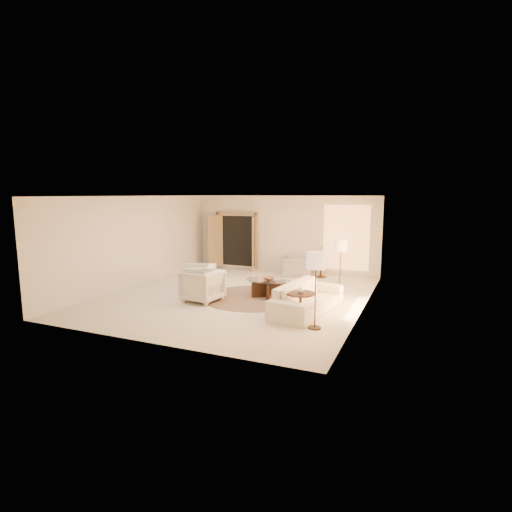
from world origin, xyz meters
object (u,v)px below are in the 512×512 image
at_px(end_vase, 301,290).
at_px(armchair_right, 202,284).
at_px(end_table, 300,301).
at_px(side_table, 321,267).
at_px(coffee_table, 269,286).
at_px(floor_lamp_near, 341,248).
at_px(armchair_left, 199,278).
at_px(sofa, 307,298).
at_px(side_vase, 321,256).
at_px(accent_chair, 297,263).
at_px(bowl, 269,278).
at_px(floor_lamp_far, 316,264).

bearing_deg(end_vase, armchair_right, 169.61).
height_order(end_table, end_vase, end_vase).
relative_size(armchair_right, side_table, 1.53).
relative_size(coffee_table, floor_lamp_near, 1.03).
height_order(armchair_left, side_table, armchair_left).
height_order(sofa, end_vase, end_vase).
distance_m(sofa, armchair_right, 2.88).
bearing_deg(side_table, side_vase, 0.00).
bearing_deg(side_table, accent_chair, -173.00).
height_order(end_table, bowl, end_table).
bearing_deg(end_vase, bowl, 130.52).
relative_size(sofa, floor_lamp_near, 1.57).
bearing_deg(end_vase, armchair_left, 159.65).
xyz_separation_m(sofa, side_table, (-0.72, 4.23, 0.01)).
xyz_separation_m(armchair_right, end_table, (2.89, -0.53, -0.03)).
bearing_deg(armchair_right, floor_lamp_far, 80.10).
bearing_deg(side_table, floor_lamp_far, -77.41).
bearing_deg(bowl, floor_lamp_far, -48.30).
relative_size(side_table, floor_lamp_far, 0.37).
bearing_deg(armchair_left, side_vase, 119.97).
bearing_deg(accent_chair, sofa, 98.19).
height_order(bowl, side_vase, side_vase).
xyz_separation_m(coffee_table, side_vase, (0.70, 3.21, 0.43)).
distance_m(armchair_right, coffee_table, 1.86).
distance_m(armchair_left, floor_lamp_far, 4.37).
xyz_separation_m(end_table, floor_lamp_near, (0.34, 2.77, 0.90)).
xyz_separation_m(side_table, end_vase, (0.73, -4.88, 0.34)).
distance_m(armchair_right, end_table, 2.94).
relative_size(sofa, end_table, 3.65).
height_order(floor_lamp_near, side_vase, floor_lamp_near).
xyz_separation_m(armchair_left, accent_chair, (1.88, 3.50, -0.00)).
xyz_separation_m(armchair_right, end_vase, (2.89, -0.53, 0.25)).
distance_m(accent_chair, end_table, 5.03).
distance_m(sofa, end_table, 0.65).
bearing_deg(side_vase, accent_chair, -173.00).
distance_m(armchair_right, side_table, 4.86).
height_order(floor_lamp_far, end_vase, floor_lamp_far).
bearing_deg(side_vase, side_table, 0.00).
relative_size(armchair_left, floor_lamp_near, 0.58).
bearing_deg(side_vase, coffee_table, -102.27).
relative_size(armchair_right, bowl, 2.79).
distance_m(coffee_table, side_vase, 3.31).
bearing_deg(floor_lamp_near, armchair_right, -145.34).
bearing_deg(floor_lamp_near, floor_lamp_far, -87.96).
height_order(armchair_left, floor_lamp_far, floor_lamp_far).
bearing_deg(end_vase, accent_chair, 108.13).
xyz_separation_m(side_table, side_vase, (0.00, 0.00, 0.37)).
xyz_separation_m(sofa, coffee_table, (-1.41, 1.02, -0.06)).
distance_m(coffee_table, end_vase, 2.24).
bearing_deg(end_vase, end_table, -26.57).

